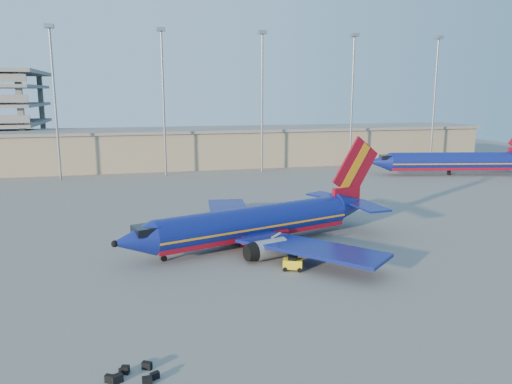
{
  "coord_description": "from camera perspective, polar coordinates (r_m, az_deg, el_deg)",
  "views": [
    {
      "loc": [
        -11.21,
        -54.81,
        16.43
      ],
      "look_at": [
        3.73,
        5.61,
        4.0
      ],
      "focal_mm": 35.0,
      "sensor_mm": 36.0,
      "label": 1
    }
  ],
  "objects": [
    {
      "name": "luggage_pile",
      "position": [
        31.92,
        -14.06,
        -19.58
      ],
      "size": [
        3.15,
        2.15,
        0.49
      ],
      "color": "black",
      "rests_on": "ground"
    },
    {
      "name": "baggage_tug",
      "position": [
        47.44,
        4.22,
        -8.13
      ],
      "size": [
        2.08,
        1.68,
        1.3
      ],
      "rotation": [
        0.0,
        0.0,
        -0.38
      ],
      "color": "yellow",
      "rests_on": "ground"
    },
    {
      "name": "aircraft_main",
      "position": [
        54.81,
        0.48,
        -3.53
      ],
      "size": [
        32.34,
        30.62,
        11.28
      ],
      "rotation": [
        0.0,
        0.0,
        0.3
      ],
      "color": "navy",
      "rests_on": "ground"
    },
    {
      "name": "light_mast_row",
      "position": [
        102.11,
        -4.86,
        11.89
      ],
      "size": [
        101.6,
        1.6,
        28.65
      ],
      "color": "gray",
      "rests_on": "ground"
    },
    {
      "name": "terminal_building",
      "position": [
        115.42,
        -3.23,
        5.25
      ],
      "size": [
        122.0,
        16.0,
        8.5
      ],
      "color": "gray",
      "rests_on": "ground"
    },
    {
      "name": "aircraft_second",
      "position": [
        108.75,
        21.71,
        3.28
      ],
      "size": [
        35.22,
        15.02,
        12.05
      ],
      "rotation": [
        0.0,
        0.0,
        -0.2
      ],
      "color": "navy",
      "rests_on": "ground"
    },
    {
      "name": "ground",
      "position": [
        58.31,
        -2.24,
        -5.08
      ],
      "size": [
        220.0,
        220.0,
        0.0
      ],
      "primitive_type": "plane",
      "color": "slate",
      "rests_on": "ground"
    }
  ]
}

